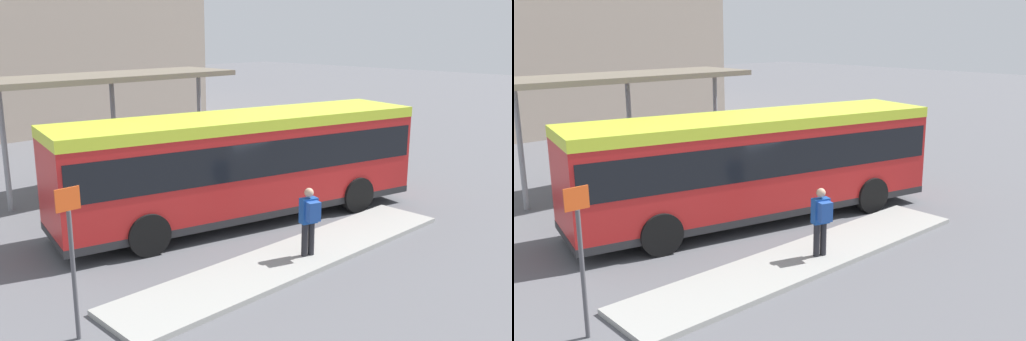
# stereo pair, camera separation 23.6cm
# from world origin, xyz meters

# --- Properties ---
(ground_plane) EXTENTS (120.00, 120.00, 0.00)m
(ground_plane) POSITION_xyz_m (0.00, 0.00, 0.00)
(ground_plane) COLOR #5B5B60
(curb_island) EXTENTS (9.86, 1.80, 0.12)m
(curb_island) POSITION_xyz_m (-1.11, -3.08, 0.06)
(curb_island) COLOR #9E9E99
(curb_island) RESTS_ON ground_plane
(city_bus) EXTENTS (10.98, 4.66, 3.06)m
(city_bus) POSITION_xyz_m (0.01, -0.00, 1.79)
(city_bus) COLOR red
(city_bus) RESTS_ON ground_plane
(pedestrian_waiting) EXTENTS (0.46, 0.50, 1.67)m
(pedestrian_waiting) POSITION_xyz_m (-0.90, -3.32, 1.08)
(pedestrian_waiting) COLOR #232328
(pedestrian_waiting) RESTS_ON curb_island
(bicycle_green) EXTENTS (0.48, 1.62, 0.70)m
(bicycle_green) POSITION_xyz_m (8.06, 0.88, 0.35)
(bicycle_green) COLOR black
(bicycle_green) RESTS_ON ground_plane
(bicycle_orange) EXTENTS (0.48, 1.54, 0.67)m
(bicycle_orange) POSITION_xyz_m (8.37, 1.59, 0.34)
(bicycle_orange) COLOR black
(bicycle_orange) RESTS_ON ground_plane
(bicycle_black) EXTENTS (0.48, 1.62, 0.70)m
(bicycle_black) POSITION_xyz_m (8.47, 2.30, 0.35)
(bicycle_black) COLOR black
(bicycle_black) RESTS_ON ground_plane
(bicycle_white) EXTENTS (0.48, 1.61, 0.70)m
(bicycle_white) POSITION_xyz_m (8.16, 3.01, 0.35)
(bicycle_white) COLOR black
(bicycle_white) RESTS_ON ground_plane
(station_shelter) EXTENTS (8.63, 2.76, 3.94)m
(station_shelter) POSITION_xyz_m (-0.89, 5.50, 3.72)
(station_shelter) COLOR #706656
(station_shelter) RESTS_ON ground_plane
(platform_sign) EXTENTS (0.44, 0.08, 2.80)m
(platform_sign) POSITION_xyz_m (-6.56, -2.85, 1.56)
(platform_sign) COLOR #4C4C51
(platform_sign) RESTS_ON ground_plane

